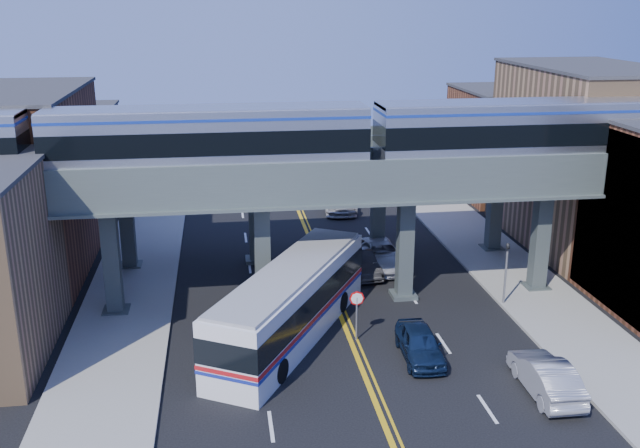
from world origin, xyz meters
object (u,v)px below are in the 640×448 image
object	(u,v)px
car_lane_b	(361,263)
car_lane_a	(420,344)
car_parked_curb	(546,376)
transit_bus	(291,304)
traffic_signal	(506,267)
car_lane_d	(340,199)
car_lane_c	(381,255)
stop_sign	(357,308)
transit_train	(208,139)

from	to	relation	value
car_lane_b	car_lane_a	bearing A→B (deg)	-93.72
car_parked_curb	transit_bus	bearing A→B (deg)	-32.72
car_lane_a	transit_bus	bearing A→B (deg)	153.80
traffic_signal	transit_bus	size ratio (longest dim) A/B	0.31
transit_bus	car_lane_d	xyz separation A→B (m)	(6.29, 22.38, -0.89)
car_lane_c	car_parked_curb	distance (m)	16.43
car_lane_b	car_parked_curb	xyz separation A→B (m)	(5.13, -14.90, 0.07)
transit_bus	car_lane_a	xyz separation A→B (m)	(5.79, -3.12, -1.04)
stop_sign	transit_bus	size ratio (longest dim) A/B	0.20
car_parked_curb	transit_train	bearing A→B (deg)	-37.08
traffic_signal	car_lane_c	xyz separation A→B (m)	(-5.43, 6.93, -1.50)
transit_train	traffic_signal	distance (m)	17.47
car_lane_a	car_parked_curb	world-z (taller)	car_parked_curb
car_parked_curb	stop_sign	bearing A→B (deg)	-39.37
car_lane_a	car_parked_curb	xyz separation A→B (m)	(4.50, -3.80, 0.04)
car_lane_a	car_lane_b	bearing A→B (deg)	95.41
car_lane_a	car_parked_curb	bearing A→B (deg)	-38.03
transit_train	car_lane_d	xyz separation A→B (m)	(10.04, 18.22, -8.50)
transit_train	car_lane_d	world-z (taller)	transit_train
car_lane_c	transit_bus	bearing A→B (deg)	-132.12
car_lane_b	car_lane_c	size ratio (longest dim) A/B	0.77
car_lane_d	car_lane_a	bearing A→B (deg)	-84.62
stop_sign	traffic_signal	bearing A→B (deg)	18.63
car_lane_a	traffic_signal	bearing A→B (deg)	42.19
transit_train	car_parked_curb	bearing A→B (deg)	-38.30
car_lane_d	car_parked_curb	bearing A→B (deg)	-75.72
transit_bus	car_lane_c	world-z (taller)	transit_bus
transit_bus	car_lane_b	world-z (taller)	transit_bus
car_lane_b	car_lane_c	distance (m)	1.87
traffic_signal	car_lane_d	bearing A→B (deg)	106.00
transit_bus	car_parked_curb	xyz separation A→B (m)	(10.29, -6.93, -1.00)
traffic_signal	car_lane_c	distance (m)	8.93
traffic_signal	transit_bus	distance (m)	12.29
transit_train	car_lane_a	size ratio (longest dim) A/B	11.48
car_lane_a	car_lane_d	size ratio (longest dim) A/B	0.71
transit_bus	transit_train	bearing A→B (deg)	71.37
transit_train	car_lane_b	world-z (taller)	transit_train
car_parked_curb	traffic_signal	bearing A→B (deg)	-99.93
stop_sign	car_lane_b	distance (m)	9.09
car_lane_c	car_lane_d	bearing A→B (deg)	85.65
car_lane_c	car_lane_b	bearing A→B (deg)	-149.09
traffic_signal	car_lane_c	world-z (taller)	traffic_signal
transit_bus	car_lane_d	distance (m)	23.27
transit_bus	car_lane_d	world-z (taller)	transit_bus
car_lane_d	car_parked_curb	distance (m)	29.58
transit_train	car_lane_a	world-z (taller)	transit_train
transit_train	stop_sign	distance (m)	11.47
car_parked_curb	car_lane_b	bearing A→B (deg)	-69.78
traffic_signal	car_parked_curb	world-z (taller)	traffic_signal
transit_train	car_lane_c	distance (m)	14.38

